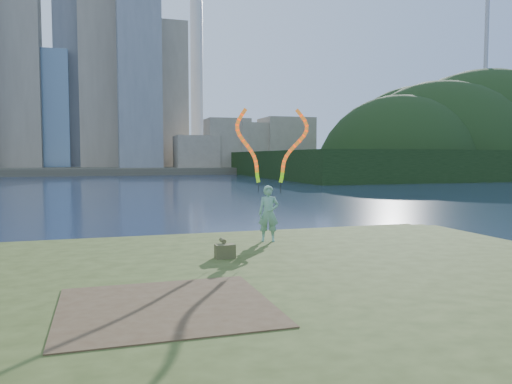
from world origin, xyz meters
name	(u,v)px	position (x,y,z in m)	size (l,w,h in m)	color
ground	(246,293)	(0.00, 0.00, 0.00)	(320.00, 320.00, 0.00)	#17233B
grassy_knoll	(280,307)	(0.00, -2.30, 0.34)	(20.00, 18.00, 0.80)	#344217
dirt_patch	(166,306)	(-2.20, -3.20, 0.81)	(3.20, 3.00, 0.02)	#47331E
far_shore	(117,169)	(0.00, 95.00, 0.60)	(320.00, 40.00, 1.20)	#504B3B
wooded_hill	(480,174)	(59.57, 59.96, 0.16)	(78.00, 50.00, 63.00)	black
woman_with_ribbons	(269,189)	(1.25, 2.04, 2.23)	(1.89, 0.74, 3.93)	#15693A
canvas_bag	(225,250)	(-0.45, 0.15, 0.97)	(0.44, 0.51, 0.42)	brown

